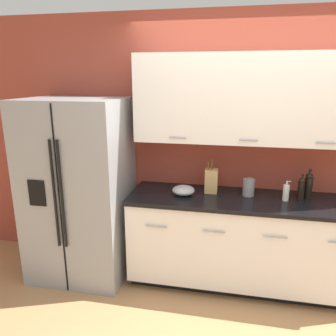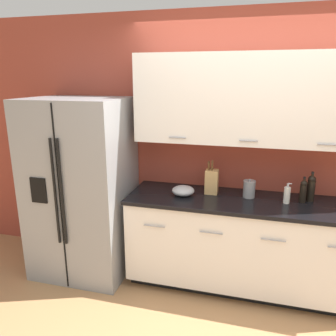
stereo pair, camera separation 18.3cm
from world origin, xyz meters
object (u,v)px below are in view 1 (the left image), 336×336
object	(u,v)px
refrigerator	(80,190)
mixing_bowl	(183,190)
soap_dispenser	(286,192)
knife_block	(211,180)
steel_canister	(249,187)
oil_bottle	(301,188)
wine_bottle	(309,185)

from	to	relation	value
refrigerator	mixing_bowl	world-z (taller)	refrigerator
refrigerator	mixing_bowl	size ratio (longest dim) A/B	8.46
soap_dispenser	knife_block	bearing A→B (deg)	172.37
steel_canister	mixing_bowl	size ratio (longest dim) A/B	0.83
soap_dispenser	oil_bottle	bearing A→B (deg)	24.87
knife_block	soap_dispenser	xyz separation A→B (m)	(0.68, -0.09, -0.04)
soap_dispenser	mixing_bowl	size ratio (longest dim) A/B	0.88
soap_dispenser	oil_bottle	xyz separation A→B (m)	(0.14, 0.06, 0.03)
wine_bottle	steel_canister	world-z (taller)	wine_bottle
refrigerator	oil_bottle	xyz separation A→B (m)	(2.11, 0.15, 0.11)
wine_bottle	soap_dispenser	world-z (taller)	wine_bottle
refrigerator	soap_dispenser	size ratio (longest dim) A/B	9.57
refrigerator	knife_block	world-z (taller)	refrigerator
knife_block	steel_canister	distance (m)	0.36
oil_bottle	refrigerator	bearing A→B (deg)	-175.89
soap_dispenser	steel_canister	bearing A→B (deg)	168.03
soap_dispenser	mixing_bowl	xyz separation A→B (m)	(-0.93, -0.04, -0.03)
oil_bottle	mixing_bowl	xyz separation A→B (m)	(-1.07, -0.10, -0.06)
steel_canister	mixing_bowl	bearing A→B (deg)	-170.14
wine_bottle	oil_bottle	world-z (taller)	wine_bottle
steel_canister	mixing_bowl	xyz separation A→B (m)	(-0.60, -0.11, -0.04)
refrigerator	oil_bottle	size ratio (longest dim) A/B	7.61
wine_bottle	mixing_bowl	bearing A→B (deg)	-172.36
knife_block	oil_bottle	world-z (taller)	knife_block
soap_dispenser	wine_bottle	bearing A→B (deg)	29.17
oil_bottle	soap_dispenser	bearing A→B (deg)	-155.13
wine_bottle	oil_bottle	bearing A→B (deg)	-143.35
steel_canister	refrigerator	bearing A→B (deg)	-174.56
refrigerator	mixing_bowl	bearing A→B (deg)	2.84
soap_dispenser	steel_canister	distance (m)	0.33
soap_dispenser	oil_bottle	size ratio (longest dim) A/B	0.80
refrigerator	knife_block	xyz separation A→B (m)	(1.29, 0.18, 0.12)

